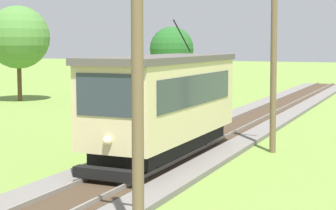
% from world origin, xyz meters
% --- Properties ---
extents(red_tram, '(2.60, 8.54, 4.79)m').
position_xyz_m(red_tram, '(0.00, 20.35, 2.19)').
color(red_tram, beige).
rests_on(red_tram, rail_right).
extents(utility_pole_near_tram, '(1.40, 0.27, 7.38)m').
position_xyz_m(utility_pole_near_tram, '(3.11, 12.16, 3.79)').
color(utility_pole_near_tram, brown).
rests_on(utility_pole_near_tram, ground).
extents(utility_pole_mid, '(1.40, 0.54, 7.98)m').
position_xyz_m(utility_pole_mid, '(3.11, 23.61, 4.09)').
color(utility_pole_mid, brown).
rests_on(utility_pole_mid, ground).
extents(gravel_pile, '(2.81, 2.81, 0.82)m').
position_xyz_m(gravel_pile, '(-5.06, 25.47, 0.41)').
color(gravel_pile, gray).
rests_on(gravel_pile, ground).
extents(tree_left_near, '(4.59, 4.59, 6.98)m').
position_xyz_m(tree_left_near, '(-18.44, 35.35, 4.68)').
color(tree_left_near, '#4C3823').
rests_on(tree_left_near, ground).
extents(tree_left_far, '(3.85, 3.85, 5.70)m').
position_xyz_m(tree_left_far, '(-11.41, 47.27, 3.76)').
color(tree_left_far, '#4C3823').
rests_on(tree_left_far, ground).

